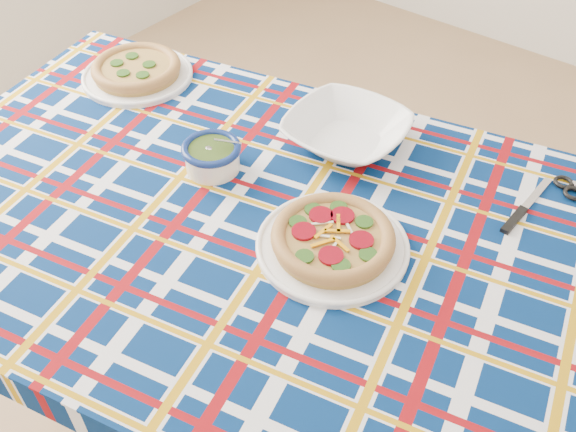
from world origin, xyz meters
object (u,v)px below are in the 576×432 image
Objects in this scene: main_focaccia_plate at (333,238)px; serving_bowl at (346,132)px; pesto_bowl at (212,155)px; dining_table at (256,244)px.

serving_bowl is (-0.17, 0.29, 0.00)m from main_focaccia_plate.
pesto_bowl is at bearing -125.12° from serving_bowl.
dining_table is at bearing -90.62° from serving_bowl.
main_focaccia_plate is 1.13× the size of serving_bowl.
main_focaccia_plate is at bearing -3.05° from dining_table.
pesto_bowl reaches higher than main_focaccia_plate.
dining_table is 6.43× the size of serving_bowl.
main_focaccia_plate is at bearing -59.99° from serving_bowl.
dining_table is at bearing -170.31° from main_focaccia_plate.
main_focaccia_plate is 0.33m from serving_bowl.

